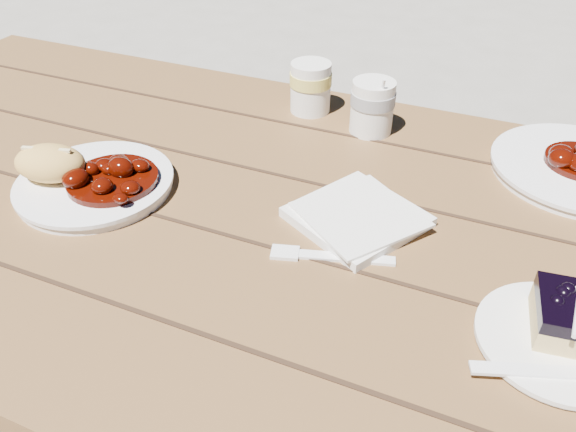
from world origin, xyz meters
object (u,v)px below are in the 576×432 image
at_px(main_plate, 95,185).
at_px(second_cup, 311,87).
at_px(picnic_table, 350,314).
at_px(dessert_plate, 557,342).
at_px(blueberry_cake, 575,317).
at_px(coffee_cup, 372,107).
at_px(bread_roll, 50,163).

xyz_separation_m(main_plate, second_cup, (0.19, 0.36, 0.04)).
bearing_deg(picnic_table, dessert_plate, -23.12).
relative_size(blueberry_cake, coffee_cup, 0.98).
bearing_deg(bread_roll, blueberry_cake, -1.00).
bearing_deg(main_plate, dessert_plate, -4.26).
distance_m(coffee_cup, second_cup, 0.13).
relative_size(picnic_table, bread_roll, 19.51).
distance_m(main_plate, blueberry_cake, 0.64).
bearing_deg(dessert_plate, blueberry_cake, 56.31).
bearing_deg(main_plate, blueberry_cake, -2.86).
height_order(picnic_table, main_plate, main_plate).
bearing_deg(second_cup, main_plate, -118.10).
relative_size(bread_roll, coffee_cup, 1.14).
relative_size(picnic_table, dessert_plate, 12.33).
distance_m(main_plate, bread_roll, 0.07).
bearing_deg(picnic_table, second_cup, 121.77).
xyz_separation_m(main_plate, coffee_cup, (0.32, 0.33, 0.04)).
relative_size(main_plate, bread_roll, 2.15).
relative_size(bread_roll, second_cup, 1.14).
height_order(coffee_cup, second_cup, same).
bearing_deg(second_cup, bread_roll, -123.00).
distance_m(picnic_table, bread_roll, 0.49).
distance_m(blueberry_cake, second_cup, 0.60).
distance_m(main_plate, coffee_cup, 0.46).
bearing_deg(bread_roll, coffee_cup, 43.23).
height_order(dessert_plate, blueberry_cake, blueberry_cake).
xyz_separation_m(picnic_table, main_plate, (-0.38, -0.06, 0.17)).
bearing_deg(dessert_plate, picnic_table, 156.88).
xyz_separation_m(dessert_plate, blueberry_cake, (0.01, 0.01, 0.03)).
bearing_deg(main_plate, bread_roll, -160.02).
bearing_deg(picnic_table, coffee_cup, 103.42).
bearing_deg(picnic_table, main_plate, -171.19).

